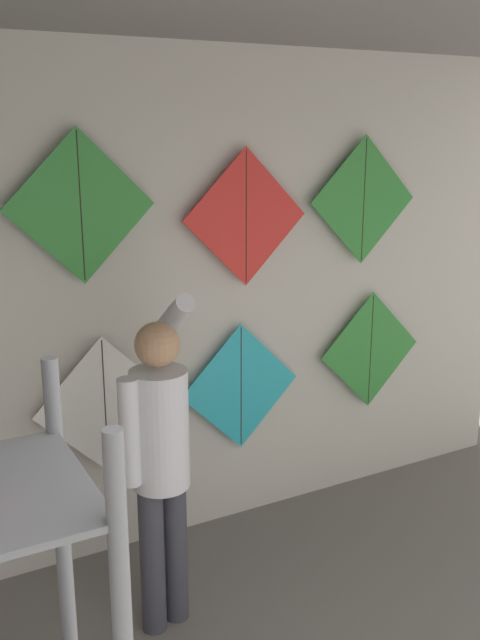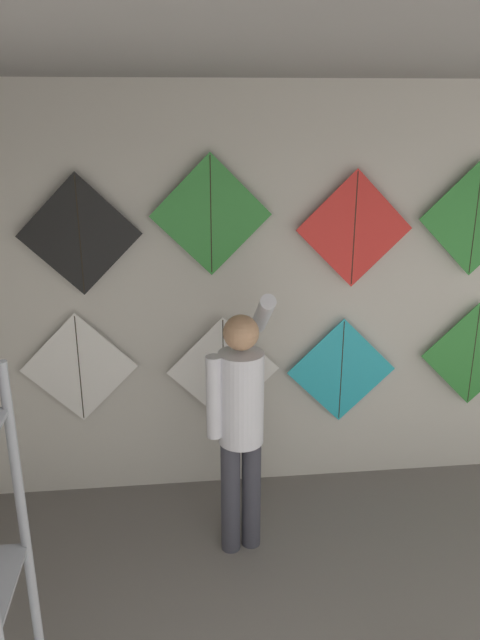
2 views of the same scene
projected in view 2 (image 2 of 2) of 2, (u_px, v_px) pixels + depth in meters
name	position (u px, v px, depth m)	size (l,w,h in m)	color
back_panel	(277.00, 298.00, 4.25)	(5.11, 0.06, 2.80)	beige
ceiling_slab	(375.00, 51.00, 2.08)	(5.11, 4.36, 0.04)	gray
shopkeeper	(241.00, 414.00, 3.66)	(0.41, 0.61, 1.65)	#383842
kite_0	(79.00, 368.00, 4.16)	(0.78, 0.01, 0.78)	white
kite_1	(223.00, 370.00, 4.28)	(0.78, 0.01, 0.78)	white
kite_2	(341.00, 371.00, 4.38)	(0.78, 0.01, 0.78)	#28B2C6
kite_3	(474.00, 354.00, 4.46)	(0.78, 0.01, 0.78)	#338C38
kite_4	(80.00, 235.00, 3.88)	(0.78, 0.01, 0.78)	black
kite_5	(211.00, 215.00, 3.93)	(0.78, 0.01, 0.78)	#338C38
kite_6	(354.00, 229.00, 4.06)	(0.78, 0.01, 0.78)	red
kite_7	(475.00, 218.00, 4.12)	(0.78, 0.01, 0.78)	#338C38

